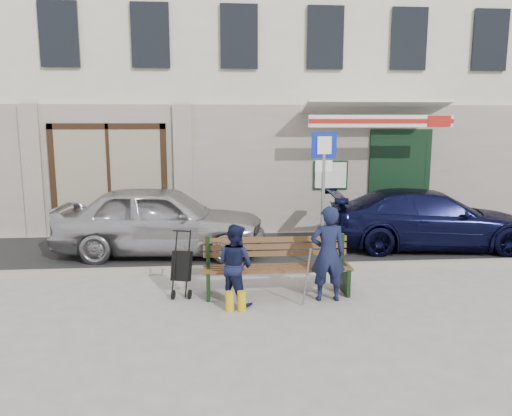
{
  "coord_description": "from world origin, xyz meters",
  "views": [
    {
      "loc": [
        -0.65,
        -7.52,
        2.79
      ],
      "look_at": [
        0.12,
        1.6,
        1.2
      ],
      "focal_mm": 35.0,
      "sensor_mm": 36.0,
      "label": 1
    }
  ],
  "objects": [
    {
      "name": "ground",
      "position": [
        0.0,
        0.0,
        0.0
      ],
      "size": [
        80.0,
        80.0,
        0.0
      ],
      "primitive_type": "plane",
      "color": "#9E9991",
      "rests_on": "ground"
    },
    {
      "name": "asphalt_lane",
      "position": [
        0.0,
        3.1,
        0.01
      ],
      "size": [
        60.0,
        3.2,
        0.01
      ],
      "primitive_type": "cube",
      "color": "#282828",
      "rests_on": "ground"
    },
    {
      "name": "curb",
      "position": [
        0.0,
        1.5,
        0.06
      ],
      "size": [
        60.0,
        0.18,
        0.12
      ],
      "primitive_type": "cube",
      "color": "#9E9384",
      "rests_on": "ground"
    },
    {
      "name": "building",
      "position": [
        0.01,
        8.45,
        4.97
      ],
      "size": [
        20.0,
        8.27,
        10.0
      ],
      "color": "beige",
      "rests_on": "ground"
    },
    {
      "name": "car_silver",
      "position": [
        -1.77,
        2.93,
        0.74
      ],
      "size": [
        4.48,
        2.06,
        1.49
      ],
      "primitive_type": "imported",
      "rotation": [
        0.0,
        0.0,
        1.5
      ],
      "color": "#AEAEB3",
      "rests_on": "ground"
    },
    {
      "name": "car_navy",
      "position": [
        4.1,
        2.98,
        0.65
      ],
      "size": [
        4.64,
        2.23,
        1.3
      ],
      "primitive_type": "imported",
      "rotation": [
        0.0,
        0.0,
        1.48
      ],
      "color": "black",
      "rests_on": "ground"
    },
    {
      "name": "parking_sign",
      "position": [
        1.4,
        1.67,
        1.73
      ],
      "size": [
        0.48,
        0.09,
        2.6
      ],
      "rotation": [
        0.0,
        0.0,
        0.09
      ],
      "color": "gray",
      "rests_on": "ground"
    },
    {
      "name": "bench",
      "position": [
        0.31,
        0.22,
        0.46
      ],
      "size": [
        2.4,
        1.17,
        0.98
      ],
      "color": "brown",
      "rests_on": "ground"
    },
    {
      "name": "man",
      "position": [
        1.11,
        -0.1,
        0.76
      ],
      "size": [
        0.56,
        0.38,
        1.51
      ],
      "primitive_type": "imported",
      "rotation": [
        0.0,
        0.0,
        3.11
      ],
      "color": "#131835",
      "rests_on": "ground"
    },
    {
      "name": "woman",
      "position": [
        -0.34,
        -0.14,
        0.63
      ],
      "size": [
        0.77,
        0.77,
        1.26
      ],
      "primitive_type": "imported",
      "rotation": [
        0.0,
        0.0,
        2.38
      ],
      "color": "#131734",
      "rests_on": "ground"
    },
    {
      "name": "stroller",
      "position": [
        -1.19,
        0.33,
        0.46
      ],
      "size": [
        0.36,
        0.47,
        1.05
      ],
      "rotation": [
        0.0,
        0.0,
        -0.28
      ],
      "color": "black",
      "rests_on": "ground"
    }
  ]
}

